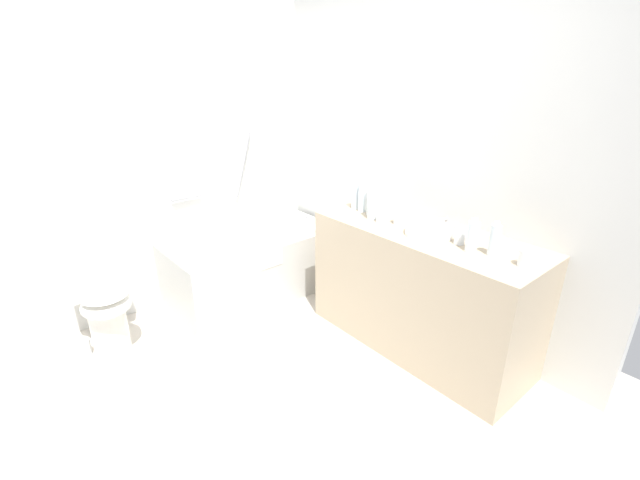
{
  "coord_description": "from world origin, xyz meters",
  "views": [
    {
      "loc": [
        -1.04,
        -1.98,
        1.91
      ],
      "look_at": [
        0.75,
        0.12,
        0.79
      ],
      "focal_mm": 23.99,
      "sensor_mm": 36.0,
      "label": 1
    }
  ],
  "objects_px": {
    "sink_basin": "(429,231)",
    "water_bottle_5": "(494,240)",
    "water_bottle_4": "(371,199)",
    "water_bottle_1": "(356,194)",
    "water_bottle_2": "(472,236)",
    "water_bottle_3": "(372,202)",
    "toilet": "(103,304)",
    "drinking_glass_1": "(382,217)",
    "drinking_glass_3": "(525,258)",
    "water_bottle_0": "(363,197)",
    "bathtub": "(254,262)",
    "toilet_paper_roll": "(82,348)",
    "drinking_glass_0": "(399,217)",
    "sink_faucet": "(446,224)",
    "drinking_glass_2": "(460,236)"
  },
  "relations": [
    {
      "from": "sink_basin",
      "to": "water_bottle_5",
      "type": "distance_m",
      "value": 0.44
    },
    {
      "from": "water_bottle_4",
      "to": "water_bottle_1",
      "type": "bearing_deg",
      "value": 83.79
    },
    {
      "from": "water_bottle_2",
      "to": "water_bottle_4",
      "type": "height_order",
      "value": "water_bottle_4"
    },
    {
      "from": "water_bottle_1",
      "to": "water_bottle_3",
      "type": "bearing_deg",
      "value": -107.93
    },
    {
      "from": "toilet",
      "to": "drinking_glass_1",
      "type": "xyz_separation_m",
      "value": [
        1.64,
        -1.11,
        0.57
      ]
    },
    {
      "from": "sink_basin",
      "to": "water_bottle_3",
      "type": "bearing_deg",
      "value": 96.68
    },
    {
      "from": "water_bottle_5",
      "to": "water_bottle_4",
      "type": "bearing_deg",
      "value": 90.22
    },
    {
      "from": "water_bottle_3",
      "to": "drinking_glass_3",
      "type": "relative_size",
      "value": 2.79
    },
    {
      "from": "water_bottle_0",
      "to": "drinking_glass_1",
      "type": "xyz_separation_m",
      "value": [
        -0.08,
        -0.26,
        -0.07
      ]
    },
    {
      "from": "toilet",
      "to": "water_bottle_3",
      "type": "xyz_separation_m",
      "value": [
        1.64,
        -1.01,
        0.65
      ]
    },
    {
      "from": "bathtub",
      "to": "water_bottle_3",
      "type": "distance_m",
      "value": 1.3
    },
    {
      "from": "water_bottle_2",
      "to": "bathtub",
      "type": "bearing_deg",
      "value": 103.13
    },
    {
      "from": "bathtub",
      "to": "water_bottle_4",
      "type": "xyz_separation_m",
      "value": [
        0.46,
        -0.95,
        0.71
      ]
    },
    {
      "from": "water_bottle_3",
      "to": "drinking_glass_3",
      "type": "height_order",
      "value": "water_bottle_3"
    },
    {
      "from": "water_bottle_0",
      "to": "water_bottle_2",
      "type": "xyz_separation_m",
      "value": [
        -0.05,
        -0.95,
        -0.01
      ]
    },
    {
      "from": "drinking_glass_3",
      "to": "toilet_paper_roll",
      "type": "distance_m",
      "value": 2.96
    },
    {
      "from": "water_bottle_5",
      "to": "drinking_glass_0",
      "type": "relative_size",
      "value": 1.98
    },
    {
      "from": "bathtub",
      "to": "water_bottle_0",
      "type": "distance_m",
      "value": 1.2
    },
    {
      "from": "sink_faucet",
      "to": "water_bottle_5",
      "type": "height_order",
      "value": "water_bottle_5"
    },
    {
      "from": "water_bottle_1",
      "to": "drinking_glass_2",
      "type": "bearing_deg",
      "value": -90.58
    },
    {
      "from": "water_bottle_1",
      "to": "water_bottle_5",
      "type": "xyz_separation_m",
      "value": [
        -0.02,
        -1.14,
        -0.02
      ]
    },
    {
      "from": "sink_faucet",
      "to": "toilet_paper_roll",
      "type": "relative_size",
      "value": 1.21
    },
    {
      "from": "water_bottle_0",
      "to": "water_bottle_3",
      "type": "height_order",
      "value": "water_bottle_3"
    },
    {
      "from": "water_bottle_3",
      "to": "water_bottle_4",
      "type": "distance_m",
      "value": 0.09
    },
    {
      "from": "water_bottle_2",
      "to": "toilet_paper_roll",
      "type": "distance_m",
      "value": 2.75
    },
    {
      "from": "toilet",
      "to": "drinking_glass_1",
      "type": "relative_size",
      "value": 8.9
    },
    {
      "from": "water_bottle_2",
      "to": "water_bottle_5",
      "type": "height_order",
      "value": "same"
    },
    {
      "from": "water_bottle_0",
      "to": "drinking_glass_0",
      "type": "bearing_deg",
      "value": -91.45
    },
    {
      "from": "drinking_glass_0",
      "to": "water_bottle_4",
      "type": "bearing_deg",
      "value": 90.83
    },
    {
      "from": "sink_basin",
      "to": "water_bottle_3",
      "type": "distance_m",
      "value": 0.47
    },
    {
      "from": "toilet_paper_roll",
      "to": "water_bottle_5",
      "type": "bearing_deg",
      "value": -45.51
    },
    {
      "from": "bathtub",
      "to": "drinking_glass_0",
      "type": "xyz_separation_m",
      "value": [
        0.46,
        -1.22,
        0.64
      ]
    },
    {
      "from": "water_bottle_5",
      "to": "drinking_glass_1",
      "type": "xyz_separation_m",
      "value": [
        -0.07,
        0.8,
        -0.06
      ]
    },
    {
      "from": "water_bottle_5",
      "to": "drinking_glass_2",
      "type": "relative_size",
      "value": 2.07
    },
    {
      "from": "bathtub",
      "to": "water_bottle_5",
      "type": "height_order",
      "value": "bathtub"
    },
    {
      "from": "water_bottle_0",
      "to": "water_bottle_5",
      "type": "xyz_separation_m",
      "value": [
        -0.01,
        -1.06,
        -0.01
      ]
    },
    {
      "from": "water_bottle_4",
      "to": "water_bottle_5",
      "type": "relative_size",
      "value": 1.22
    },
    {
      "from": "water_bottle_4",
      "to": "drinking_glass_2",
      "type": "height_order",
      "value": "water_bottle_4"
    },
    {
      "from": "drinking_glass_1",
      "to": "drinking_glass_3",
      "type": "xyz_separation_m",
      "value": [
        0.06,
        -0.99,
        0.01
      ]
    },
    {
      "from": "toilet_paper_roll",
      "to": "water_bottle_3",
      "type": "bearing_deg",
      "value": -29.31
    },
    {
      "from": "sink_faucet",
      "to": "water_bottle_3",
      "type": "relative_size",
      "value": 0.58
    },
    {
      "from": "toilet",
      "to": "drinking_glass_2",
      "type": "xyz_separation_m",
      "value": [
        1.71,
        -1.68,
        0.58
      ]
    },
    {
      "from": "bathtub",
      "to": "drinking_glass_0",
      "type": "relative_size",
      "value": 13.9
    },
    {
      "from": "sink_basin",
      "to": "sink_faucet",
      "type": "distance_m",
      "value": 0.19
    },
    {
      "from": "water_bottle_0",
      "to": "drinking_glass_1",
      "type": "height_order",
      "value": "water_bottle_0"
    },
    {
      "from": "drinking_glass_2",
      "to": "toilet_paper_roll",
      "type": "height_order",
      "value": "drinking_glass_2"
    },
    {
      "from": "bathtub",
      "to": "water_bottle_3",
      "type": "height_order",
      "value": "bathtub"
    },
    {
      "from": "sink_basin",
      "to": "water_bottle_4",
      "type": "bearing_deg",
      "value": 89.4
    },
    {
      "from": "drinking_glass_0",
      "to": "toilet_paper_roll",
      "type": "relative_size",
      "value": 0.83
    },
    {
      "from": "bathtub",
      "to": "water_bottle_5",
      "type": "xyz_separation_m",
      "value": [
        0.46,
        -1.91,
        0.69
      ]
    }
  ]
}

